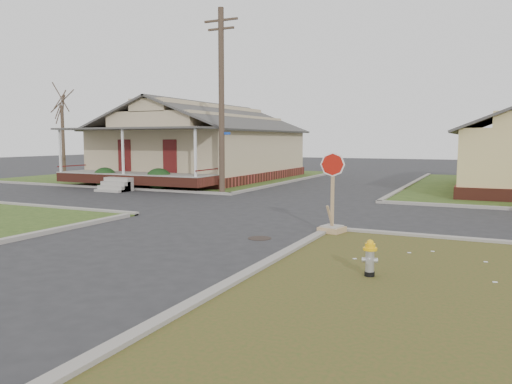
% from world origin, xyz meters
% --- Properties ---
extents(ground, '(120.00, 120.00, 0.00)m').
position_xyz_m(ground, '(0.00, 0.00, 0.00)').
color(ground, '#28282A').
rests_on(ground, ground).
extents(verge_far_left, '(19.00, 19.00, 0.05)m').
position_xyz_m(verge_far_left, '(-13.00, 18.00, 0.03)').
color(verge_far_left, '#304619').
rests_on(verge_far_left, ground).
extents(curbs, '(80.00, 40.00, 0.12)m').
position_xyz_m(curbs, '(0.00, 5.00, 0.00)').
color(curbs, gray).
rests_on(curbs, ground).
extents(manhole, '(0.64, 0.64, 0.01)m').
position_xyz_m(manhole, '(2.20, -0.50, 0.01)').
color(manhole, black).
rests_on(manhole, ground).
extents(corner_house, '(10.10, 15.50, 5.30)m').
position_xyz_m(corner_house, '(-10.00, 16.68, 2.28)').
color(corner_house, maroon).
rests_on(corner_house, ground).
extents(utility_pole, '(1.80, 0.28, 9.00)m').
position_xyz_m(utility_pole, '(-4.20, 8.90, 4.66)').
color(utility_pole, '#443327').
rests_on(utility_pole, ground).
extents(tree_far_left, '(0.22, 0.22, 4.90)m').
position_xyz_m(tree_far_left, '(-18.00, 12.00, 2.50)').
color(tree_far_left, '#443327').
rests_on(tree_far_left, verge_far_left).
extents(fire_hydrant, '(0.27, 0.27, 0.72)m').
position_xyz_m(fire_hydrant, '(5.79, -3.18, 0.45)').
color(fire_hydrant, black).
rests_on(fire_hydrant, ground).
extents(stop_sign, '(0.65, 0.63, 2.29)m').
position_xyz_m(stop_sign, '(3.80, 0.98, 0.54)').
color(stop_sign, tan).
rests_on(stop_sign, ground).
extents(hedge_left, '(1.43, 1.17, 1.09)m').
position_xyz_m(hedge_left, '(-11.75, 8.96, 0.60)').
color(hedge_left, '#133414').
rests_on(hedge_left, verge_far_left).
extents(hedge_right, '(1.46, 1.20, 1.12)m').
position_xyz_m(hedge_right, '(-8.20, 9.14, 0.61)').
color(hedge_right, '#133414').
rests_on(hedge_right, verge_far_left).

